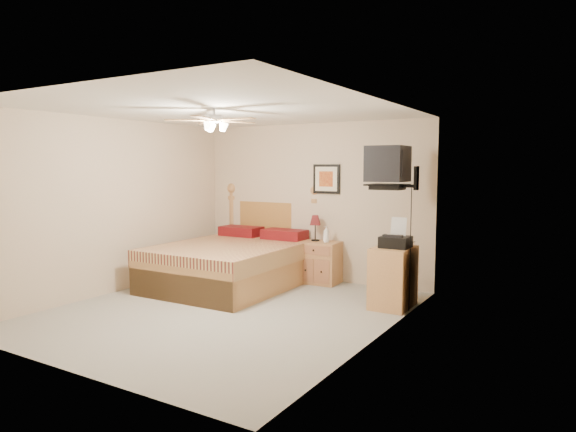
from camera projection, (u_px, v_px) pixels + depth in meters
name	position (u px, v px, depth m)	size (l,w,h in m)	color
floor	(227.00, 311.00, 6.47)	(4.50, 4.50, 0.00)	gray
ceiling	(224.00, 110.00, 6.23)	(4.00, 4.50, 0.04)	white
wall_back	(312.00, 202.00, 8.26)	(4.00, 0.04, 2.50)	#C9B194
wall_front	(64.00, 232.00, 4.43)	(4.00, 0.04, 2.50)	#C9B194
wall_left	(115.00, 206.00, 7.37)	(0.04, 4.50, 2.50)	#C9B194
wall_right	(378.00, 221.00, 5.32)	(0.04, 4.50, 2.50)	#C9B194
bed	(231.00, 236.00, 7.75)	(1.80, 2.37, 1.53)	tan
nightstand	(320.00, 262.00, 8.00)	(0.60, 0.45, 0.65)	#A07245
table_lamp	(315.00, 228.00, 8.05)	(0.22, 0.22, 0.41)	#550E10
lotion_bottle	(326.00, 234.00, 7.90)	(0.10, 0.10, 0.26)	white
framed_picture	(327.00, 179.00, 8.07)	(0.46, 0.04, 0.46)	black
dresser	(393.00, 277.00, 6.62)	(0.46, 0.67, 0.79)	#B07C42
fax_machine	(396.00, 233.00, 6.52)	(0.36, 0.38, 0.38)	black
magazine_lower	(397.00, 244.00, 6.79)	(0.18, 0.24, 0.02)	#B3AA92
magazine_upper	(398.00, 242.00, 6.76)	(0.20, 0.27, 0.02)	gray
wall_tv	(399.00, 167.00, 6.53)	(0.56, 0.46, 0.58)	black
ceiling_fan	(214.00, 120.00, 6.07)	(1.14, 1.14, 0.28)	silver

